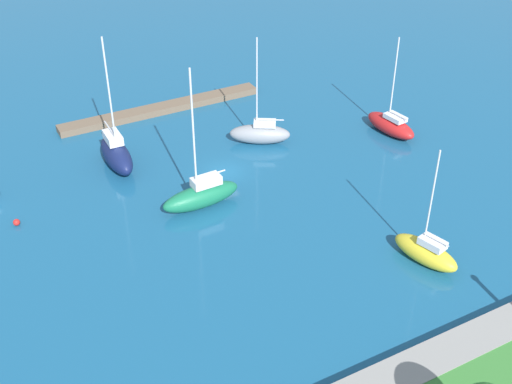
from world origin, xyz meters
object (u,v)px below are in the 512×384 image
(sailboat_red_mid_basin, at_px, (391,125))
(mooring_buoy_red, at_px, (17,222))
(pier_dock, at_px, (162,109))
(sailboat_yellow_off_beacon, at_px, (426,252))
(sailboat_navy_lone_south, at_px, (116,153))
(sailboat_gray_far_south, at_px, (260,133))
(sailboat_green_center_basin, at_px, (201,195))

(sailboat_red_mid_basin, relative_size, mooring_buoy_red, 17.81)
(pier_dock, height_order, sailboat_yellow_off_beacon, sailboat_yellow_off_beacon)
(sailboat_navy_lone_south, height_order, sailboat_gray_far_south, sailboat_navy_lone_south)
(mooring_buoy_red, bearing_deg, sailboat_navy_lone_south, -153.40)
(sailboat_yellow_off_beacon, bearing_deg, sailboat_navy_lone_south, 18.46)
(mooring_buoy_red, bearing_deg, sailboat_yellow_off_beacon, 143.26)
(sailboat_red_mid_basin, height_order, sailboat_green_center_basin, sailboat_green_center_basin)
(pier_dock, relative_size, sailboat_green_center_basin, 1.78)
(sailboat_green_center_basin, bearing_deg, sailboat_gray_far_south, -144.72)
(pier_dock, bearing_deg, sailboat_green_center_basin, 78.66)
(sailboat_gray_far_south, bearing_deg, pier_dock, -30.39)
(sailboat_green_center_basin, height_order, sailboat_gray_far_south, sailboat_green_center_basin)
(sailboat_green_center_basin, height_order, sailboat_navy_lone_south, sailboat_navy_lone_south)
(sailboat_red_mid_basin, xyz_separation_m, sailboat_navy_lone_south, (29.97, -7.92, 0.41))
(sailboat_gray_far_south, relative_size, mooring_buoy_red, 19.25)
(pier_dock, distance_m, sailboat_green_center_basin, 21.47)
(sailboat_navy_lone_south, height_order, mooring_buoy_red, sailboat_navy_lone_south)
(sailboat_red_mid_basin, relative_size, sailboat_navy_lone_south, 0.79)
(sailboat_yellow_off_beacon, distance_m, mooring_buoy_red, 36.89)
(sailboat_red_mid_basin, distance_m, mooring_buoy_red, 41.65)
(sailboat_yellow_off_beacon, xyz_separation_m, mooring_buoy_red, (29.56, -22.06, -0.79))
(pier_dock, distance_m, mooring_buoy_red, 25.87)
(sailboat_green_center_basin, xyz_separation_m, mooring_buoy_red, (16.32, -5.30, -0.99))
(sailboat_green_center_basin, xyz_separation_m, sailboat_navy_lone_south, (4.70, -11.12, 0.21))
(sailboat_red_mid_basin, distance_m, sailboat_navy_lone_south, 31.00)
(sailboat_yellow_off_beacon, height_order, sailboat_gray_far_south, sailboat_gray_far_south)
(sailboat_green_center_basin, relative_size, mooring_buoy_red, 22.37)
(pier_dock, xyz_separation_m, sailboat_gray_far_south, (-6.78, 12.66, 0.81))
(sailboat_green_center_basin, distance_m, sailboat_navy_lone_south, 12.07)
(sailboat_navy_lone_south, relative_size, sailboat_yellow_off_beacon, 1.32)
(pier_dock, xyz_separation_m, sailboat_green_center_basin, (4.22, 21.04, 0.91))
(sailboat_green_center_basin, bearing_deg, mooring_buoy_red, -20.00)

